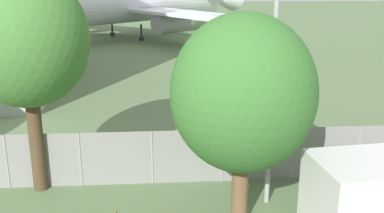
{
  "coord_description": "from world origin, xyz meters",
  "views": [
    {
      "loc": [
        0.34,
        -4.75,
        7.35
      ],
      "look_at": [
        1.65,
        13.24,
        2.0
      ],
      "focal_mm": 42.0,
      "sensor_mm": 36.0,
      "label": 1
    }
  ],
  "objects": [
    {
      "name": "tree_near_hangar",
      "position": [
        -3.97,
        10.1,
        5.28
      ],
      "size": [
        4.09,
        4.09,
        7.57
      ],
      "color": "#4C3823",
      "rests_on": "ground"
    },
    {
      "name": "tree_behind_benches",
      "position": [
        2.69,
        7.5,
        4.05
      ],
      "size": [
        4.2,
        4.2,
        6.38
      ],
      "color": "brown",
      "rests_on": "ground"
    },
    {
      "name": "perimeter_fence",
      "position": [
        0.0,
        10.24,
        1.01
      ],
      "size": [
        56.07,
        0.07,
        2.01
      ],
      "color": "gray",
      "rests_on": "ground"
    },
    {
      "name": "airplane",
      "position": [
        -4.34,
        47.83,
        4.09
      ],
      "size": [
        33.8,
        31.18,
        13.25
      ],
      "rotation": [
        0.0,
        0.0,
        -2.41
      ],
      "color": "white",
      "rests_on": "ground"
    },
    {
      "name": "light_mast",
      "position": [
        3.82,
        8.58,
        4.66
      ],
      "size": [
        0.44,
        0.44,
        7.6
      ],
      "color": "#99999E",
      "rests_on": "ground"
    }
  ]
}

